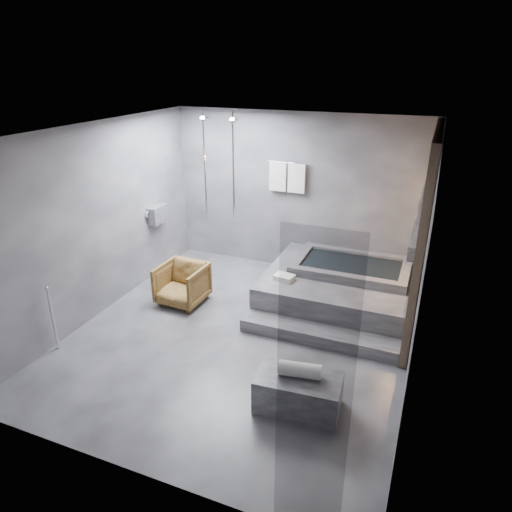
% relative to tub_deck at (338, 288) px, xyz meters
% --- Properties ---
extents(room, '(5.00, 5.04, 2.82)m').
position_rel_tub_deck_xyz_m(room, '(-0.65, -1.21, 1.48)').
color(room, '#313134').
rests_on(room, ground).
extents(tub_deck, '(2.20, 2.00, 0.50)m').
position_rel_tub_deck_xyz_m(tub_deck, '(0.00, 0.00, 0.00)').
color(tub_deck, '#37373A').
rests_on(tub_deck, ground).
extents(tub_step, '(2.20, 0.36, 0.18)m').
position_rel_tub_deck_xyz_m(tub_step, '(0.00, -1.18, -0.16)').
color(tub_step, '#37373A').
rests_on(tub_step, ground).
extents(concrete_bench, '(0.96, 0.57, 0.42)m').
position_rel_tub_deck_xyz_m(concrete_bench, '(0.12, -2.56, -0.04)').
color(concrete_bench, '#37373A').
rests_on(concrete_bench, ground).
extents(driftwood_chair, '(0.72, 0.74, 0.65)m').
position_rel_tub_deck_xyz_m(driftwood_chair, '(-2.28, -0.92, 0.07)').
color(driftwood_chair, '#442C11').
rests_on(driftwood_chair, ground).
extents(rolled_towel, '(0.48, 0.24, 0.17)m').
position_rel_tub_deck_xyz_m(rolled_towel, '(0.12, -2.53, 0.25)').
color(rolled_towel, white).
rests_on(rolled_towel, concrete_bench).
extents(deck_towel, '(0.32, 0.26, 0.08)m').
position_rel_tub_deck_xyz_m(deck_towel, '(-0.73, -0.51, 0.29)').
color(deck_towel, white).
rests_on(deck_towel, tub_deck).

